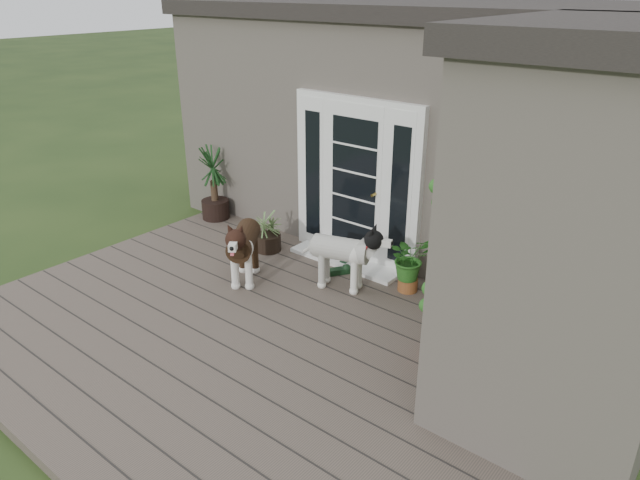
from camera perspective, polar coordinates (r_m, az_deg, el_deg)
The scene contains 17 objects.
deck at distance 6.34m, azimuth -7.11°, elevation -9.39°, with size 6.20×4.60×0.12m, color #6B5B4C.
house_main at distance 8.98m, azimuth 12.49°, elevation 10.67°, with size 7.40×4.00×3.10m, color #665E54.
roof_main at distance 8.77m, azimuth 13.50°, elevation 21.21°, with size 7.60×4.20×0.20m, color #2D2826.
house_wing at distance 5.19m, azimuth 24.72°, elevation -0.77°, with size 1.60×2.40×3.10m, color #665E54.
roof_wing at distance 4.81m, azimuth 28.22°, elevation 17.42°, with size 1.80×2.60×0.20m, color #2D2826.
door_unit at distance 7.47m, azimuth 3.54°, elevation 5.72°, with size 1.90×0.14×2.15m, color white.
door_step at distance 7.72m, azimuth 2.47°, elevation -2.06°, with size 1.60×0.40×0.05m, color white.
brindle_dog at distance 7.16m, azimuth -7.43°, elevation -1.09°, with size 0.41×0.96×0.80m, color #3B2515, non-canonical shape.
white_dog at distance 6.94m, azimuth 2.05°, elevation -1.93°, with size 0.39×0.91×0.76m, color white, non-canonical shape.
spider_plant at distance 7.98m, azimuth -5.15°, elevation 1.05°, with size 0.59×0.59×0.63m, color #98B36E, non-canonical shape.
yucca at distance 9.14m, azimuth -10.41°, elevation 5.57°, with size 0.81×0.81×1.17m, color black, non-canonical shape.
herb_a at distance 6.98m, azimuth 8.73°, elevation -2.57°, with size 0.50×0.50×0.64m, color #1C4E16.
herb_b at distance 6.42m, azimuth 14.77°, elevation -5.80°, with size 0.41×0.41×0.61m, color #285A19.
herb_c at distance 6.73m, azimuth 16.66°, elevation -4.87°, with size 0.36×0.36×0.55m, color #1E5919.
sapling at distance 5.55m, azimuth 13.13°, elevation -2.81°, with size 0.57×0.57×1.94m, color #1B5F21, non-canonical shape.
clog_left at distance 7.70m, azimuth 2.66°, elevation -2.02°, with size 0.12×0.27×0.08m, color #15351D, non-canonical shape.
clog_right at distance 7.42m, azimuth 1.92°, elevation -2.99°, with size 0.15×0.32×0.09m, color black, non-canonical shape.
Camera 1 is at (3.92, -3.19, 3.52)m, focal length 32.58 mm.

